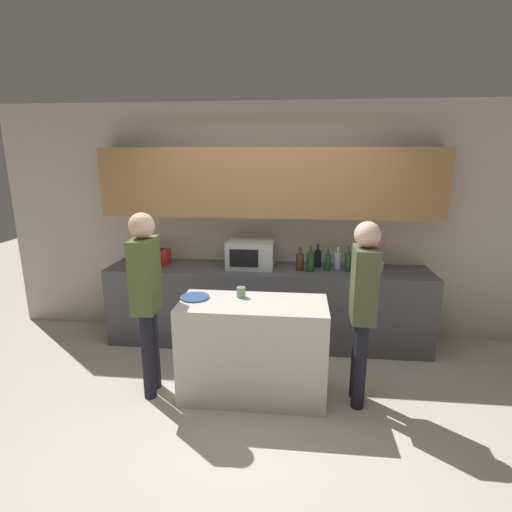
% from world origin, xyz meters
% --- Properties ---
extents(ground_plane, '(14.00, 14.00, 0.00)m').
position_xyz_m(ground_plane, '(0.00, 0.00, 0.00)').
color(ground_plane, beige).
extents(back_wall, '(6.40, 0.40, 2.70)m').
position_xyz_m(back_wall, '(0.00, 1.66, 1.54)').
color(back_wall, beige).
rests_on(back_wall, ground_plane).
extents(back_counter, '(3.60, 0.62, 0.89)m').
position_xyz_m(back_counter, '(0.00, 1.39, 0.45)').
color(back_counter, '#4C4C51').
rests_on(back_counter, ground_plane).
extents(kitchen_island, '(1.28, 0.57, 0.89)m').
position_xyz_m(kitchen_island, '(-0.04, 0.31, 0.44)').
color(kitchen_island, beige).
rests_on(kitchen_island, ground_plane).
extents(microwave, '(0.52, 0.39, 0.30)m').
position_xyz_m(microwave, '(-0.19, 1.41, 1.04)').
color(microwave, '#B7BABC').
rests_on(microwave, back_counter).
extents(toaster, '(0.26, 0.16, 0.18)m').
position_xyz_m(toaster, '(-1.27, 1.41, 0.98)').
color(toaster, '#B21E19').
rests_on(toaster, back_counter).
extents(potted_plant, '(0.14, 0.14, 0.40)m').
position_xyz_m(potted_plant, '(1.20, 1.41, 1.09)').
color(potted_plant, silver).
rests_on(potted_plant, back_counter).
extents(bottle_0, '(0.09, 0.09, 0.26)m').
position_xyz_m(bottle_0, '(0.36, 1.33, 0.99)').
color(bottle_0, '#472814').
rests_on(bottle_0, back_counter).
extents(bottle_1, '(0.09, 0.09, 0.29)m').
position_xyz_m(bottle_1, '(0.47, 1.31, 1.00)').
color(bottle_1, '#194723').
rests_on(bottle_1, back_counter).
extents(bottle_2, '(0.08, 0.08, 0.26)m').
position_xyz_m(bottle_2, '(0.56, 1.51, 0.99)').
color(bottle_2, black).
rests_on(bottle_2, back_counter).
extents(bottle_3, '(0.07, 0.07, 0.25)m').
position_xyz_m(bottle_3, '(0.66, 1.36, 0.99)').
color(bottle_3, '#194723').
rests_on(bottle_3, back_counter).
extents(bottle_4, '(0.09, 0.09, 0.25)m').
position_xyz_m(bottle_4, '(0.78, 1.45, 0.98)').
color(bottle_4, silver).
rests_on(bottle_4, back_counter).
extents(bottle_5, '(0.08, 0.08, 0.28)m').
position_xyz_m(bottle_5, '(0.88, 1.35, 1.00)').
color(bottle_5, '#194723').
rests_on(bottle_5, back_counter).
extents(bottle_6, '(0.07, 0.07, 0.31)m').
position_xyz_m(bottle_6, '(0.98, 1.44, 1.01)').
color(bottle_6, black).
rests_on(bottle_6, back_counter).
extents(bottle_7, '(0.06, 0.06, 0.27)m').
position_xyz_m(bottle_7, '(1.07, 1.46, 0.99)').
color(bottle_7, '#194723').
rests_on(bottle_7, back_counter).
extents(plate_on_island, '(0.26, 0.26, 0.01)m').
position_xyz_m(plate_on_island, '(-0.57, 0.37, 0.89)').
color(plate_on_island, '#2D5684').
rests_on(plate_on_island, kitchen_island).
extents(cup_0, '(0.08, 0.08, 0.09)m').
position_xyz_m(cup_0, '(-0.16, 0.43, 0.93)').
color(cup_0, '#6F9968').
rests_on(cup_0, kitchen_island).
extents(person_left, '(0.22, 0.35, 1.66)m').
position_xyz_m(person_left, '(-0.96, 0.25, 0.99)').
color(person_left, black).
rests_on(person_left, ground_plane).
extents(person_center, '(0.21, 0.35, 1.61)m').
position_xyz_m(person_center, '(0.88, 0.29, 0.96)').
color(person_center, black).
rests_on(person_center, ground_plane).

